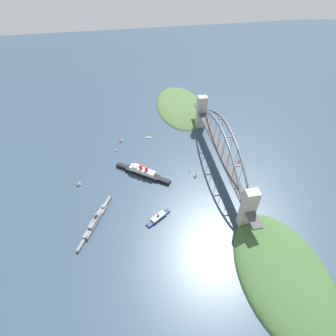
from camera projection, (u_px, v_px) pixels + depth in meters
ground_plane at (218, 166)px, 432.32m from camera, size 1400.00×1400.00×0.00m
harbor_arch_bridge at (220, 150)px, 409.78m from camera, size 280.30×16.25×75.72m
headland_west_shore at (286, 278)px, 301.40m from camera, size 167.36×100.78×31.52m
headland_east_shore at (181, 108)px, 558.05m from camera, size 168.48×93.99×16.48m
ocean_liner at (143, 172)px, 413.85m from camera, size 58.29×78.23×18.77m
naval_cruiser at (95, 221)px, 352.23m from camera, size 79.92×43.04×17.53m
harbor_ferry_steamer at (158, 218)px, 357.09m from camera, size 25.57×34.18×7.91m
seaplane_taxiing_near_bridge at (240, 161)px, 438.15m from camera, size 8.57×8.45×4.74m
small_boat_0 at (116, 151)px, 458.08m from camera, size 6.85×3.44×2.12m
small_boat_1 at (149, 138)px, 484.12m from camera, size 4.76×11.82×2.13m
small_boat_2 at (78, 183)px, 399.01m from camera, size 7.17×9.24×10.82m
small_boat_3 at (196, 174)px, 411.59m from camera, size 10.75×6.24×11.33m
small_boat_4 at (121, 139)px, 474.80m from camera, size 10.58×6.05×9.97m
channel_marker_buoy at (189, 171)px, 422.04m from camera, size 2.20×2.20×2.75m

